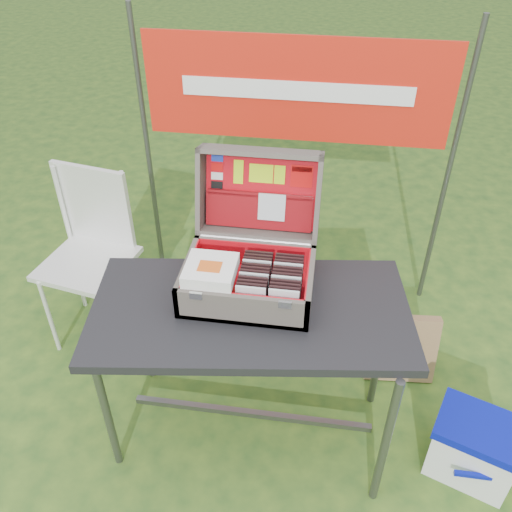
% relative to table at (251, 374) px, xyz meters
% --- Properties ---
extents(ground, '(80.00, 80.00, 0.00)m').
position_rel_table_xyz_m(ground, '(0.06, 0.05, -0.41)').
color(ground, '#25491D').
rests_on(ground, ground).
extents(table, '(1.37, 0.81, 0.81)m').
position_rel_table_xyz_m(table, '(0.00, 0.00, 0.00)').
color(table, black).
rests_on(table, ground).
extents(table_top, '(1.37, 0.81, 0.04)m').
position_rel_table_xyz_m(table_top, '(0.00, 0.00, 0.39)').
color(table_top, black).
rests_on(table_top, ground).
extents(table_leg_fl, '(0.04, 0.04, 0.77)m').
position_rel_table_xyz_m(table_leg_fl, '(-0.59, -0.26, -0.02)').
color(table_leg_fl, '#59595B').
rests_on(table_leg_fl, ground).
extents(table_leg_fr, '(0.04, 0.04, 0.77)m').
position_rel_table_xyz_m(table_leg_fr, '(0.59, -0.26, -0.02)').
color(table_leg_fr, '#59595B').
rests_on(table_leg_fr, ground).
extents(table_leg_bl, '(0.04, 0.04, 0.77)m').
position_rel_table_xyz_m(table_leg_bl, '(-0.59, 0.26, -0.02)').
color(table_leg_bl, '#59595B').
rests_on(table_leg_bl, ground).
extents(table_leg_br, '(0.04, 0.04, 0.77)m').
position_rel_table_xyz_m(table_leg_br, '(0.59, 0.26, -0.02)').
color(table_leg_br, '#59595B').
rests_on(table_leg_br, ground).
extents(table_brace, '(1.15, 0.03, 0.03)m').
position_rel_table_xyz_m(table_brace, '(0.00, 0.00, -0.29)').
color(table_brace, '#59595B').
rests_on(table_brace, ground).
extents(suitcase, '(0.53, 0.54, 0.49)m').
position_rel_table_xyz_m(suitcase, '(-0.02, 0.14, 0.65)').
color(suitcase, '#635C56').
rests_on(suitcase, table).
extents(suitcase_base_bottom, '(0.53, 0.38, 0.02)m').
position_rel_table_xyz_m(suitcase_base_bottom, '(-0.02, 0.08, 0.42)').
color(suitcase_base_bottom, '#635C56').
rests_on(suitcase_base_bottom, table_top).
extents(suitcase_base_wall_front, '(0.53, 0.02, 0.14)m').
position_rel_table_xyz_m(suitcase_base_wall_front, '(-0.02, -0.10, 0.48)').
color(suitcase_base_wall_front, '#635C56').
rests_on(suitcase_base_wall_front, table_top).
extents(suitcase_base_wall_back, '(0.53, 0.02, 0.14)m').
position_rel_table_xyz_m(suitcase_base_wall_back, '(-0.02, 0.26, 0.48)').
color(suitcase_base_wall_back, '#635C56').
rests_on(suitcase_base_wall_back, table_top).
extents(suitcase_base_wall_left, '(0.02, 0.38, 0.14)m').
position_rel_table_xyz_m(suitcase_base_wall_left, '(-0.28, 0.08, 0.48)').
color(suitcase_base_wall_left, '#635C56').
rests_on(suitcase_base_wall_left, table_top).
extents(suitcase_base_wall_right, '(0.02, 0.38, 0.14)m').
position_rel_table_xyz_m(suitcase_base_wall_right, '(0.23, 0.08, 0.48)').
color(suitcase_base_wall_right, '#635C56').
rests_on(suitcase_base_wall_right, table_top).
extents(suitcase_liner_floor, '(0.49, 0.34, 0.01)m').
position_rel_table_xyz_m(suitcase_liner_floor, '(-0.02, 0.08, 0.43)').
color(suitcase_liner_floor, red).
rests_on(suitcase_liner_floor, suitcase_base_bottom).
extents(suitcase_latch_left, '(0.05, 0.01, 0.03)m').
position_rel_table_xyz_m(suitcase_latch_left, '(-0.19, -0.11, 0.54)').
color(suitcase_latch_left, silver).
rests_on(suitcase_latch_left, suitcase_base_wall_front).
extents(suitcase_latch_right, '(0.05, 0.01, 0.03)m').
position_rel_table_xyz_m(suitcase_latch_right, '(0.15, -0.11, 0.54)').
color(suitcase_latch_right, silver).
rests_on(suitcase_latch_right, suitcase_base_wall_front).
extents(suitcase_hinge, '(0.48, 0.02, 0.02)m').
position_rel_table_xyz_m(suitcase_hinge, '(-0.02, 0.27, 0.55)').
color(suitcase_hinge, silver).
rests_on(suitcase_hinge, suitcase_base_wall_back).
extents(suitcase_lid_back, '(0.53, 0.12, 0.37)m').
position_rel_table_xyz_m(suitcase_lid_back, '(-0.02, 0.45, 0.69)').
color(suitcase_lid_back, '#635C56').
rests_on(suitcase_lid_back, suitcase_base_wall_back).
extents(suitcase_lid_rim_far, '(0.53, 0.14, 0.06)m').
position_rel_table_xyz_m(suitcase_lid_rim_far, '(-0.02, 0.44, 0.88)').
color(suitcase_lid_rim_far, '#635C56').
rests_on(suitcase_lid_rim_far, suitcase_lid_back).
extents(suitcase_lid_rim_near, '(0.53, 0.14, 0.06)m').
position_rel_table_xyz_m(suitcase_lid_rim_near, '(-0.02, 0.34, 0.54)').
color(suitcase_lid_rim_near, '#635C56').
rests_on(suitcase_lid_rim_near, suitcase_lid_back).
extents(suitcase_lid_rim_left, '(0.02, 0.24, 0.40)m').
position_rel_table_xyz_m(suitcase_lid_rim_left, '(-0.28, 0.39, 0.71)').
color(suitcase_lid_rim_left, '#635C56').
rests_on(suitcase_lid_rim_left, suitcase_lid_back).
extents(suitcase_lid_rim_right, '(0.02, 0.24, 0.40)m').
position_rel_table_xyz_m(suitcase_lid_rim_right, '(0.23, 0.39, 0.71)').
color(suitcase_lid_rim_right, '#635C56').
rests_on(suitcase_lid_rim_right, suitcase_lid_back).
extents(suitcase_lid_liner, '(0.48, 0.10, 0.32)m').
position_rel_table_xyz_m(suitcase_lid_liner, '(-0.02, 0.44, 0.70)').
color(suitcase_lid_liner, red).
rests_on(suitcase_lid_liner, suitcase_lid_back).
extents(suitcase_liner_wall_front, '(0.49, 0.01, 0.12)m').
position_rel_table_xyz_m(suitcase_liner_wall_front, '(-0.02, -0.08, 0.49)').
color(suitcase_liner_wall_front, red).
rests_on(suitcase_liner_wall_front, suitcase_base_bottom).
extents(suitcase_liner_wall_back, '(0.49, 0.01, 0.12)m').
position_rel_table_xyz_m(suitcase_liner_wall_back, '(-0.02, 0.25, 0.49)').
color(suitcase_liner_wall_back, red).
rests_on(suitcase_liner_wall_back, suitcase_base_bottom).
extents(suitcase_liner_wall_left, '(0.01, 0.34, 0.12)m').
position_rel_table_xyz_m(suitcase_liner_wall_left, '(-0.26, 0.08, 0.49)').
color(suitcase_liner_wall_left, red).
rests_on(suitcase_liner_wall_left, suitcase_base_bottom).
extents(suitcase_liner_wall_right, '(0.01, 0.34, 0.12)m').
position_rel_table_xyz_m(suitcase_liner_wall_right, '(0.22, 0.08, 0.49)').
color(suitcase_liner_wall_right, red).
rests_on(suitcase_liner_wall_right, suitcase_base_bottom).
extents(suitcase_lid_pocket, '(0.47, 0.07, 0.15)m').
position_rel_table_xyz_m(suitcase_lid_pocket, '(-0.02, 0.40, 0.62)').
color(suitcase_lid_pocket, maroon).
rests_on(suitcase_lid_pocket, suitcase_lid_liner).
extents(suitcase_pocket_edge, '(0.46, 0.02, 0.02)m').
position_rel_table_xyz_m(suitcase_pocket_edge, '(-0.02, 0.41, 0.69)').
color(suitcase_pocket_edge, maroon).
rests_on(suitcase_pocket_edge, suitcase_lid_pocket).
extents(suitcase_pocket_cd, '(0.12, 0.04, 0.12)m').
position_rel_table_xyz_m(suitcase_pocket_cd, '(0.03, 0.39, 0.65)').
color(suitcase_pocket_cd, silver).
rests_on(suitcase_pocket_cd, suitcase_lid_pocket).
extents(lid_sticker_cc_a, '(0.05, 0.01, 0.03)m').
position_rel_table_xyz_m(lid_sticker_cc_a, '(-0.22, 0.47, 0.83)').
color(lid_sticker_cc_a, '#1933B2').
rests_on(lid_sticker_cc_a, suitcase_lid_liner).
extents(lid_sticker_cc_b, '(0.05, 0.01, 0.03)m').
position_rel_table_xyz_m(lid_sticker_cc_b, '(-0.22, 0.46, 0.79)').
color(lid_sticker_cc_b, red).
rests_on(lid_sticker_cc_b, suitcase_lid_liner).
extents(lid_sticker_cc_c, '(0.05, 0.01, 0.03)m').
position_rel_table_xyz_m(lid_sticker_cc_c, '(-0.22, 0.45, 0.75)').
color(lid_sticker_cc_c, white).
rests_on(lid_sticker_cc_c, suitcase_lid_liner).
extents(lid_sticker_cc_d, '(0.05, 0.01, 0.03)m').
position_rel_table_xyz_m(lid_sticker_cc_d, '(-0.22, 0.44, 0.71)').
color(lid_sticker_cc_d, black).
rests_on(lid_sticker_cc_d, suitcase_lid_liner).
extents(lid_card_neon_tall, '(0.04, 0.03, 0.10)m').
position_rel_table_xyz_m(lid_card_neon_tall, '(-0.12, 0.45, 0.77)').
color(lid_card_neon_tall, '#BBE811').
rests_on(lid_card_neon_tall, suitcase_lid_liner).
extents(lid_card_neon_main, '(0.10, 0.02, 0.08)m').
position_rel_table_xyz_m(lid_card_neon_main, '(-0.02, 0.45, 0.77)').
color(lid_card_neon_main, '#BBE811').
rests_on(lid_card_neon_main, suitcase_lid_liner).
extents(lid_card_neon_small, '(0.05, 0.02, 0.08)m').
position_rel_table_xyz_m(lid_card_neon_small, '(0.06, 0.45, 0.77)').
color(lid_card_neon_small, '#BBE811').
rests_on(lid_card_neon_small, suitcase_lid_liner).
extents(lid_sticker_band, '(0.09, 0.03, 0.09)m').
position_rel_table_xyz_m(lid_sticker_band, '(0.15, 0.45, 0.77)').
color(lid_sticker_band, red).
rests_on(lid_sticker_band, suitcase_lid_liner).
extents(lid_sticker_band_bar, '(0.09, 0.01, 0.02)m').
position_rel_table_xyz_m(lid_sticker_band_bar, '(0.15, 0.46, 0.80)').
color(lid_sticker_band_bar, black).
rests_on(lid_sticker_band_bar, suitcase_lid_liner).
extents(cd_left_0, '(0.12, 0.01, 0.13)m').
position_rel_table_xyz_m(cd_left_0, '(0.01, -0.06, 0.50)').
color(cd_left_0, silver).
rests_on(cd_left_0, suitcase_liner_floor).
extents(cd_left_1, '(0.12, 0.01, 0.13)m').
position_rel_table_xyz_m(cd_left_1, '(0.01, -0.04, 0.50)').
color(cd_left_1, black).
rests_on(cd_left_1, suitcase_liner_floor).
extents(cd_left_2, '(0.12, 0.01, 0.13)m').
position_rel_table_xyz_m(cd_left_2, '(0.01, -0.02, 0.50)').
color(cd_left_2, black).
rests_on(cd_left_2, suitcase_liner_floor).
extents(cd_left_3, '(0.12, 0.01, 0.13)m').
position_rel_table_xyz_m(cd_left_3, '(0.01, 0.00, 0.50)').
color(cd_left_3, black).
rests_on(cd_left_3, suitcase_liner_floor).
extents(cd_left_4, '(0.12, 0.01, 0.13)m').
position_rel_table_xyz_m(cd_left_4, '(0.01, 0.02, 0.50)').
color(cd_left_4, silver).
rests_on(cd_left_4, suitcase_liner_floor).
extents(cd_left_5, '(0.12, 0.01, 0.13)m').
position_rel_table_xyz_m(cd_left_5, '(0.01, 0.04, 0.50)').
color(cd_left_5, black).
rests_on(cd_left_5, suitcase_liner_floor).
extents(cd_left_6, '(0.12, 0.01, 0.13)m').
position_rel_table_xyz_m(cd_left_6, '(0.01, 0.06, 0.50)').
color(cd_left_6, black).
rests_on(cd_left_6, suitcase_liner_floor).
extents(cd_left_7, '(0.12, 0.01, 0.13)m').
position_rel_table_xyz_m(cd_left_7, '(0.01, 0.09, 0.50)').
color(cd_left_7, black).
rests_on(cd_left_7, suitcase_liner_floor).
extents(cd_left_8, '(0.12, 0.01, 0.13)m').
position_rel_table_xyz_m(cd_left_8, '(0.01, 0.11, 0.50)').
color(cd_left_8, silver).
rests_on(cd_left_8, suitcase_liner_floor).
extents(cd_left_9, '(0.12, 0.01, 0.13)m').
position_rel_table_xyz_m(cd_left_9, '(0.01, 0.13, 0.50)').
color(cd_left_9, black).
rests_on(cd_left_9, suitcase_liner_floor).
extents(cd_left_10, '(0.12, 0.01, 0.13)m').
position_rel_table_xyz_m(cd_left_10, '(0.01, 0.15, 0.50)').
color(cd_left_10, black).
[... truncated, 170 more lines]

